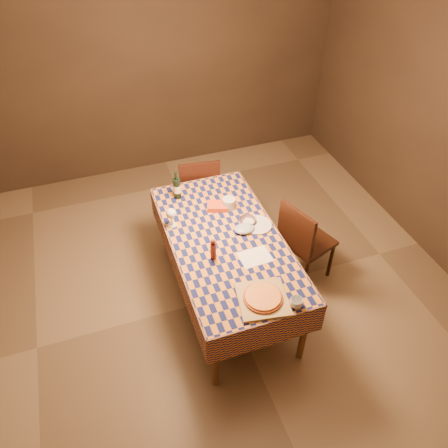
# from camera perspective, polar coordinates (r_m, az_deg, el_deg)

# --- Properties ---
(room) EXTENTS (5.00, 5.10, 2.70)m
(room) POSITION_cam_1_polar(r_m,az_deg,el_deg) (3.38, 0.28, 5.19)
(room) COLOR brown
(room) RESTS_ON ground
(dining_table) EXTENTS (0.94, 1.84, 0.77)m
(dining_table) POSITION_cam_1_polar(r_m,az_deg,el_deg) (3.81, 0.25, -2.80)
(dining_table) COLOR brown
(dining_table) RESTS_ON ground
(cutting_board) EXTENTS (0.42, 0.42, 0.02)m
(cutting_board) POSITION_cam_1_polar(r_m,az_deg,el_deg) (3.31, 5.07, -9.77)
(cutting_board) COLOR #9D824A
(cutting_board) RESTS_ON dining_table
(pizza) EXTENTS (0.35, 0.35, 0.03)m
(pizza) POSITION_cam_1_polar(r_m,az_deg,el_deg) (3.29, 5.10, -9.49)
(pizza) COLOR #963B19
(pizza) RESTS_ON cutting_board
(pepper_mill) EXTENTS (0.06, 0.06, 0.20)m
(pepper_mill) POSITION_cam_1_polar(r_m,az_deg,el_deg) (3.53, -1.42, -3.37)
(pepper_mill) COLOR #4D1712
(pepper_mill) RESTS_ON dining_table
(bowl) EXTENTS (0.19, 0.19, 0.05)m
(bowl) POSITION_cam_1_polar(r_m,az_deg,el_deg) (3.90, 3.09, 0.37)
(bowl) COLOR #644754
(bowl) RESTS_ON dining_table
(wine_glass) EXTENTS (0.09, 0.09, 0.18)m
(wine_glass) POSITION_cam_1_polar(r_m,az_deg,el_deg) (3.83, -6.91, 1.30)
(wine_glass) COLOR white
(wine_glass) RESTS_ON dining_table
(wine_bottle) EXTENTS (0.10, 0.10, 0.30)m
(wine_bottle) POSITION_cam_1_polar(r_m,az_deg,el_deg) (4.15, -6.16, 4.69)
(wine_bottle) COLOR black
(wine_bottle) RESTS_ON dining_table
(deli_tub) EXTENTS (0.15, 0.15, 0.10)m
(deli_tub) POSITION_cam_1_polar(r_m,az_deg,el_deg) (4.04, 0.64, 2.71)
(deli_tub) COLOR silver
(deli_tub) RESTS_ON dining_table
(takeout_container) EXTENTS (0.22, 0.19, 0.05)m
(takeout_container) POSITION_cam_1_polar(r_m,az_deg,el_deg) (4.05, -0.85, 2.33)
(takeout_container) COLOR #C6411A
(takeout_container) RESTS_ON dining_table
(white_plate) EXTENTS (0.33, 0.33, 0.01)m
(white_plate) POSITION_cam_1_polar(r_m,az_deg,el_deg) (3.89, 4.36, -0.11)
(white_plate) COLOR silver
(white_plate) RESTS_ON dining_table
(tumbler) EXTENTS (0.12, 0.12, 0.08)m
(tumbler) POSITION_cam_1_polar(r_m,az_deg,el_deg) (3.28, 9.42, -10.14)
(tumbler) COLOR silver
(tumbler) RESTS_ON dining_table
(flour_patch) EXTENTS (0.26, 0.21, 0.00)m
(flour_patch) POSITION_cam_1_polar(r_m,az_deg,el_deg) (3.61, 4.08, -4.30)
(flour_patch) COLOR white
(flour_patch) RESTS_ON dining_table
(flour_bag) EXTENTS (0.22, 0.19, 0.05)m
(flour_bag) POSITION_cam_1_polar(r_m,az_deg,el_deg) (3.82, 2.70, -0.60)
(flour_bag) COLOR #90A1B9
(flour_bag) RESTS_ON dining_table
(chair_far) EXTENTS (0.47, 0.48, 0.93)m
(chair_far) POSITION_cam_1_polar(r_m,az_deg,el_deg) (4.72, -3.29, 4.57)
(chair_far) COLOR black
(chair_far) RESTS_ON ground
(chair_right) EXTENTS (0.54, 0.54, 0.93)m
(chair_right) POSITION_cam_1_polar(r_m,az_deg,el_deg) (4.18, 10.22, -1.98)
(chair_right) COLOR black
(chair_right) RESTS_ON ground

